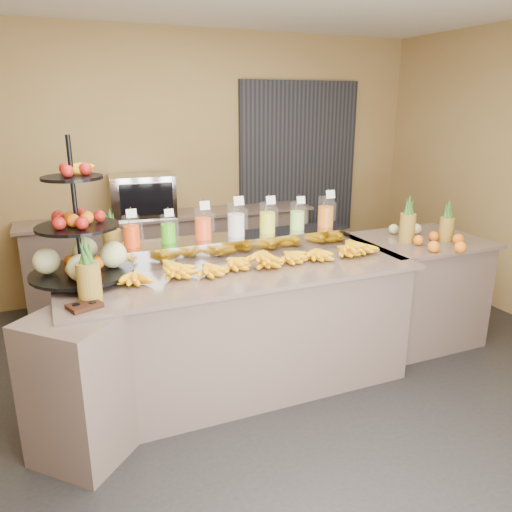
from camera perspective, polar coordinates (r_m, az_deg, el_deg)
ground at (r=3.72m, az=-0.13°, el=-16.31°), size 6.00×6.00×0.00m
room_envelope at (r=3.91m, az=-2.14°, el=14.56°), size 6.04×5.02×2.82m
buffet_counter at (r=3.66m, az=-3.41°, el=-8.51°), size 2.75×1.25×0.93m
right_counter at (r=4.64m, az=17.62°, el=-3.66°), size 1.08×0.88×0.93m
back_ledge at (r=5.48m, az=-9.27°, el=0.08°), size 3.10×0.55×0.93m
pitcher_tray at (r=3.82m, az=-2.26°, el=1.25°), size 1.85×0.30×0.15m
juice_pitcher_orange_a at (r=3.59m, az=-14.03°, el=2.55°), size 0.12×0.12×0.29m
juice_pitcher_green at (r=3.64m, az=-9.98°, el=2.88°), size 0.11×0.11×0.27m
juice_pitcher_orange_b at (r=3.70m, az=-6.07°, el=3.48°), size 0.13×0.13×0.31m
juice_pitcher_milk at (r=3.78m, az=-2.29°, el=3.94°), size 0.13×0.14×0.32m
juice_pitcher_lemon at (r=3.87m, az=1.32°, el=4.20°), size 0.13×0.13×0.31m
juice_pitcher_lime at (r=3.99m, az=4.74°, el=4.41°), size 0.12×0.12×0.29m
juice_pitcher_orange_c at (r=4.11m, az=7.97°, el=4.84°), size 0.13×0.14×0.32m
banana_heap at (r=3.56m, az=0.69°, el=-0.13°), size 1.99×0.18×0.16m
fruit_stand at (r=3.41m, az=-18.77°, el=1.21°), size 0.77×0.77×0.93m
condiment_caddy at (r=3.00m, az=-19.01°, el=-5.41°), size 0.21×0.19×0.03m
pineapple_left_a at (r=3.06m, az=-18.57°, el=-2.32°), size 0.14×0.14×0.39m
pineapple_left_b at (r=3.73m, az=-16.10°, el=1.42°), size 0.13×0.13×0.41m
right_fruit_pile at (r=4.35m, az=19.57°, el=2.24°), size 0.45×0.43×0.24m
oven_warmer at (r=5.27m, az=-12.87°, el=6.75°), size 0.67×0.50×0.43m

